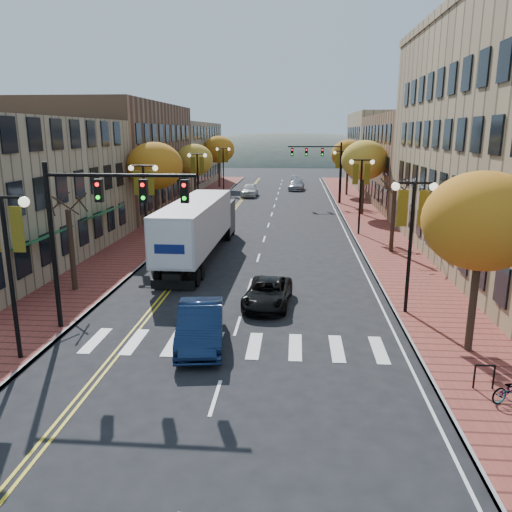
# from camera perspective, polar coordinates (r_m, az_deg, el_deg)

# --- Properties ---
(ground) EXTENTS (200.00, 200.00, 0.00)m
(ground) POSITION_cam_1_polar(r_m,az_deg,el_deg) (18.11, -3.64, -12.71)
(ground) COLOR black
(ground) RESTS_ON ground
(sidewalk_left) EXTENTS (4.00, 85.00, 0.15)m
(sidewalk_left) POSITION_cam_1_polar(r_m,az_deg,el_deg) (50.47, -8.57, 4.67)
(sidewalk_left) COLOR brown
(sidewalk_left) RESTS_ON ground
(sidewalk_right) EXTENTS (4.00, 85.00, 0.15)m
(sidewalk_right) POSITION_cam_1_polar(r_m,az_deg,el_deg) (49.61, 12.19, 4.34)
(sidewalk_right) COLOR brown
(sidewalk_right) RESTS_ON ground
(building_left_mid) EXTENTS (12.00, 24.00, 11.00)m
(building_left_mid) POSITION_cam_1_polar(r_m,az_deg,el_deg) (55.57, -16.16, 10.75)
(building_left_mid) COLOR brown
(building_left_mid) RESTS_ON ground
(building_left_far) EXTENTS (12.00, 26.00, 9.50)m
(building_left_far) POSITION_cam_1_polar(r_m,az_deg,el_deg) (79.48, -9.75, 11.37)
(building_left_far) COLOR #9E8966
(building_left_far) RESTS_ON ground
(building_right_mid) EXTENTS (15.00, 24.00, 10.00)m
(building_right_mid) POSITION_cam_1_polar(r_m,az_deg,el_deg) (60.28, 20.39, 10.17)
(building_right_mid) COLOR brown
(building_right_mid) RESTS_ON ground
(building_right_far) EXTENTS (15.00, 20.00, 11.00)m
(building_right_far) POSITION_cam_1_polar(r_m,az_deg,el_deg) (81.65, 16.29, 11.62)
(building_right_far) COLOR #9E8966
(building_right_far) RESTS_ON ground
(tree_left_a) EXTENTS (0.28, 0.28, 4.20)m
(tree_left_a) POSITION_cam_1_polar(r_m,az_deg,el_deg) (27.22, -20.32, 0.64)
(tree_left_a) COLOR #382619
(tree_left_a) RESTS_ON sidewalk_left
(tree_left_b) EXTENTS (4.48, 4.48, 7.21)m
(tree_left_b) POSITION_cam_1_polar(r_m,az_deg,el_deg) (41.69, -11.49, 10.04)
(tree_left_b) COLOR #382619
(tree_left_b) RESTS_ON sidewalk_left
(tree_left_c) EXTENTS (4.16, 4.16, 6.69)m
(tree_left_c) POSITION_cam_1_polar(r_m,az_deg,el_deg) (57.24, -7.05, 10.82)
(tree_left_c) COLOR #382619
(tree_left_c) RESTS_ON sidewalk_left
(tree_left_d) EXTENTS (4.61, 4.61, 7.42)m
(tree_left_d) POSITION_cam_1_polar(r_m,az_deg,el_deg) (74.92, -4.27, 12.04)
(tree_left_d) COLOR #382619
(tree_left_d) RESTS_ON sidewalk_left
(tree_right_a) EXTENTS (4.16, 4.16, 6.69)m
(tree_right_a) POSITION_cam_1_polar(r_m,az_deg,el_deg) (19.42, 24.41, 3.62)
(tree_right_a) COLOR #382619
(tree_right_a) RESTS_ON sidewalk_right
(tree_right_b) EXTENTS (0.28, 0.28, 4.20)m
(tree_right_b) POSITION_cam_1_polar(r_m,az_deg,el_deg) (35.13, 15.36, 3.86)
(tree_right_b) COLOR #382619
(tree_right_b) RESTS_ON sidewalk_right
(tree_right_c) EXTENTS (4.48, 4.48, 7.21)m
(tree_right_c) POSITION_cam_1_polar(r_m,az_deg,el_deg) (50.51, 12.29, 10.65)
(tree_right_c) COLOR #382619
(tree_right_c) RESTS_ON sidewalk_right
(tree_right_d) EXTENTS (4.35, 4.35, 7.00)m
(tree_right_d) POSITION_cam_1_polar(r_m,az_deg,el_deg) (66.39, 10.48, 11.33)
(tree_right_d) COLOR #382619
(tree_right_d) RESTS_ON sidewalk_right
(lamp_left_a) EXTENTS (1.96, 0.36, 6.05)m
(lamp_left_a) POSITION_cam_1_polar(r_m,az_deg,el_deg) (19.21, -26.59, 0.97)
(lamp_left_a) COLOR black
(lamp_left_a) RESTS_ON ground
(lamp_left_b) EXTENTS (1.96, 0.36, 6.05)m
(lamp_left_b) POSITION_cam_1_polar(r_m,az_deg,el_deg) (33.72, -12.64, 7.13)
(lamp_left_b) COLOR black
(lamp_left_b) RESTS_ON ground
(lamp_left_c) EXTENTS (1.96, 0.36, 6.05)m
(lamp_left_c) POSITION_cam_1_polar(r_m,az_deg,el_deg) (51.12, -6.70, 9.61)
(lamp_left_c) COLOR black
(lamp_left_c) RESTS_ON ground
(lamp_left_d) EXTENTS (1.96, 0.36, 6.05)m
(lamp_left_d) POSITION_cam_1_polar(r_m,az_deg,el_deg) (68.83, -3.77, 10.78)
(lamp_left_d) COLOR black
(lamp_left_d) RESTS_ON ground
(lamp_right_a) EXTENTS (1.96, 0.36, 6.05)m
(lamp_right_a) POSITION_cam_1_polar(r_m,az_deg,el_deg) (22.91, 17.39, 3.71)
(lamp_right_a) COLOR black
(lamp_right_a) RESTS_ON ground
(lamp_right_b) EXTENTS (1.96, 0.36, 6.05)m
(lamp_right_b) POSITION_cam_1_polar(r_m,az_deg,el_deg) (40.51, 11.91, 8.27)
(lamp_right_b) COLOR black
(lamp_right_b) RESTS_ON ground
(lamp_right_c) EXTENTS (1.96, 0.36, 6.05)m
(lamp_right_c) POSITION_cam_1_polar(r_m,az_deg,el_deg) (58.35, 9.73, 10.04)
(lamp_right_c) COLOR black
(lamp_right_c) RESTS_ON ground
(traffic_mast_near) EXTENTS (6.10, 0.35, 7.00)m
(traffic_mast_near) POSITION_cam_1_polar(r_m,az_deg,el_deg) (20.82, -17.79, 4.46)
(traffic_mast_near) COLOR black
(traffic_mast_near) RESTS_ON ground
(traffic_mast_far) EXTENTS (6.10, 0.34, 7.00)m
(traffic_mast_far) POSITION_cam_1_polar(r_m,az_deg,el_deg) (58.17, 7.74, 10.72)
(traffic_mast_far) COLOR black
(traffic_mast_far) RESTS_ON ground
(semi_truck) EXTENTS (2.73, 15.73, 3.92)m
(semi_truck) POSITION_cam_1_polar(r_m,az_deg,el_deg) (33.00, -6.41, 3.73)
(semi_truck) COLOR black
(semi_truck) RESTS_ON ground
(navy_sedan) EXTENTS (2.38, 5.10, 1.62)m
(navy_sedan) POSITION_cam_1_polar(r_m,az_deg,el_deg) (19.79, -6.35, -7.81)
(navy_sedan) COLOR #0D1B37
(navy_sedan) RESTS_ON ground
(black_suv) EXTENTS (2.41, 4.63, 1.24)m
(black_suv) POSITION_cam_1_polar(r_m,az_deg,el_deg) (24.01, 1.35, -4.23)
(black_suv) COLOR black
(black_suv) RESTS_ON ground
(car_far_white) EXTENTS (2.09, 4.91, 1.66)m
(car_far_white) POSITION_cam_1_polar(r_m,az_deg,el_deg) (65.01, -0.73, 7.56)
(car_far_white) COLOR silver
(car_far_white) RESTS_ON ground
(car_far_silver) EXTENTS (2.42, 5.21, 1.47)m
(car_far_silver) POSITION_cam_1_polar(r_m,az_deg,el_deg) (72.43, 4.64, 8.10)
(car_far_silver) COLOR #95949B
(car_far_silver) RESTS_ON ground
(car_far_oncoming) EXTENTS (1.43, 4.06, 1.33)m
(car_far_oncoming) POSITION_cam_1_polar(r_m,az_deg,el_deg) (81.77, 4.54, 8.73)
(car_far_oncoming) COLOR #B1B1B9
(car_far_oncoming) RESTS_ON ground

